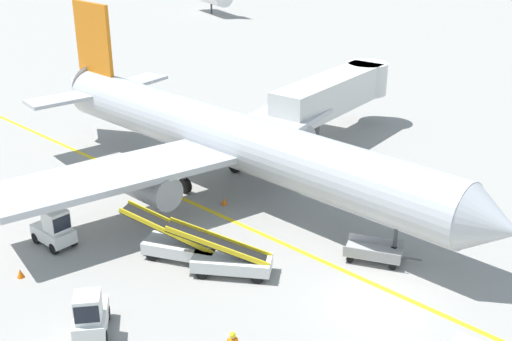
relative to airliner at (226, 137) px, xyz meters
name	(u,v)px	position (x,y,z in m)	size (l,w,h in m)	color
ground_plane	(374,307)	(0.23, -14.47, -3.42)	(300.00, 300.00, 0.00)	gray
taxi_line_yellow	(312,256)	(0.17, -9.47, -3.41)	(0.30, 80.00, 0.01)	yellow
airliner	(226,137)	(0.00, 0.00, 0.00)	(27.62, 34.37, 10.10)	#B2B5BA
jet_bridge	(339,91)	(11.73, 4.81, 0.12)	(12.77, 7.68, 4.85)	silver
baggage_tug_near_wing	(55,229)	(-10.95, -2.19, -2.49)	(2.05, 2.70, 2.10)	silver
baggage_tug_by_cargo_door	(90,316)	(-11.26, -10.44, -2.49)	(2.04, 2.70, 2.10)	silver
belt_loader_forward_hold	(229,259)	(-4.18, -8.92, -2.64)	(4.76, 3.98, 2.59)	silver
belt_loader_aft_hold	(179,244)	(-5.76, -6.45, -2.64)	(4.36, 4.47, 2.59)	silver
baggage_cart_loaded	(374,252)	(2.69, -11.22, -2.95)	(3.16, 3.29, 0.94)	#A5A5A8
safety_cone_nose_left	(174,166)	(-1.74, 4.48, -3.20)	(0.36, 0.36, 0.44)	orange
safety_cone_nose_right	(20,273)	(-13.13, -4.51, -3.20)	(0.36, 0.36, 0.44)	orange
safety_cone_wingtip_left	(224,201)	(-1.14, -1.97, -3.20)	(0.36, 0.36, 0.44)	orange
safety_cone_wingtip_right	(445,241)	(6.92, -11.79, -3.20)	(0.36, 0.36, 0.44)	orange
safety_cone_tail_area	(125,188)	(-5.76, 2.61, -3.20)	(0.36, 0.36, 0.44)	orange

